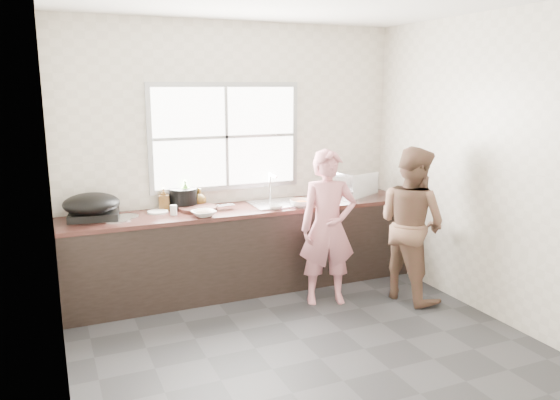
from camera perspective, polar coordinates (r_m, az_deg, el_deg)
name	(u,v)px	position (r m, az deg, el deg)	size (l,w,h in m)	color
floor	(300,340)	(4.68, 2.12, -14.39)	(3.60, 3.20, 0.01)	#2A2A2C
wall_back	(235,155)	(5.73, -4.75, 4.66)	(3.60, 0.01, 2.70)	beige
wall_left	(52,198)	(3.85, -22.75, 0.21)	(0.01, 3.20, 2.70)	beige
wall_right	(480,166)	(5.29, 20.19, 3.37)	(0.01, 3.20, 2.70)	silver
wall_front	(437,227)	(2.93, 16.04, -2.75)	(3.60, 0.01, 2.70)	beige
cabinet	(246,250)	(5.64, -3.55, -5.23)	(3.60, 0.62, 0.82)	black
countertop	(246,209)	(5.53, -3.60, -0.96)	(3.60, 0.64, 0.04)	#371B16
sink	(277,204)	(5.65, -0.27, -0.40)	(0.55, 0.45, 0.02)	silver
faucet	(270,187)	(5.80, -1.05, 1.38)	(0.02, 0.02, 0.30)	silver
window_frame	(226,137)	(5.66, -5.70, 6.59)	(1.60, 0.05, 1.10)	#9EA0A5
window_glazing	(226,137)	(5.64, -5.62, 6.57)	(1.50, 0.01, 1.00)	white
woman	(328,233)	(5.22, 5.02, -3.41)	(0.51, 0.33, 1.39)	#CB7A83
person_side	(411,224)	(5.44, 13.55, -2.43)	(0.73, 0.57, 1.50)	brown
cutting_board	(198,208)	(5.43, -8.57, -0.88)	(0.38, 0.38, 0.04)	black
cleaver	(225,205)	(5.44, -5.73, -0.54)	(0.18, 0.09, 0.01)	#B9BBC1
bowl_mince	(204,213)	(5.17, -7.99, -1.41)	(0.22, 0.22, 0.05)	silver
bowl_crabs	(302,204)	(5.53, 2.29, -0.42)	(0.19, 0.19, 0.06)	silver
bowl_held	(276,207)	(5.41, -0.45, -0.70)	(0.17, 0.17, 0.06)	silver
black_pot	(184,198)	(5.56, -10.04, 0.20)	(0.27, 0.27, 0.20)	black
plate_food	(158,212)	(5.40, -12.65, -1.22)	(0.20, 0.20, 0.02)	white
bottle_green	(185,194)	(5.55, -9.85, 0.65)	(0.11, 0.11, 0.28)	#48842B
bottle_brown_tall	(164,199)	(5.51, -12.06, 0.05)	(0.09, 0.09, 0.20)	#513414
bottle_brown_short	(199,198)	(5.60, -8.43, 0.19)	(0.13, 0.13, 0.17)	#523A14
glass_jar	(174,210)	(5.27, -11.06, -1.04)	(0.07, 0.07, 0.09)	white
burner	(94,214)	(5.36, -18.84, -1.42)	(0.44, 0.44, 0.07)	black
wok	(91,204)	(5.23, -19.11, -0.37)	(0.50, 0.50, 0.19)	black
dish_rack	(356,185)	(5.96, 7.99, 1.51)	(0.39, 0.27, 0.29)	silver
pot_lid_left	(116,220)	(5.19, -16.73, -1.99)	(0.26, 0.26, 0.01)	#B5B9BD
pot_lid_right	(127,217)	(5.30, -15.70, -1.68)	(0.22, 0.22, 0.01)	#B4B6BB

